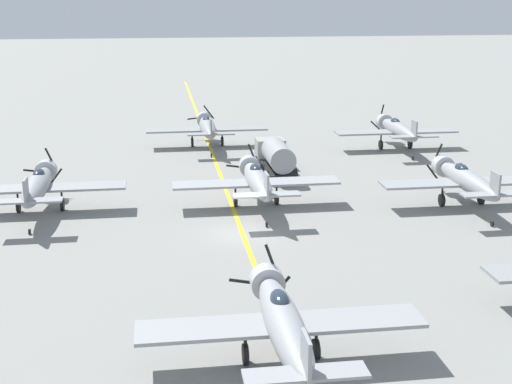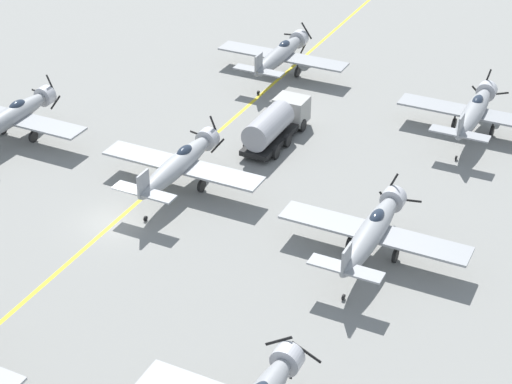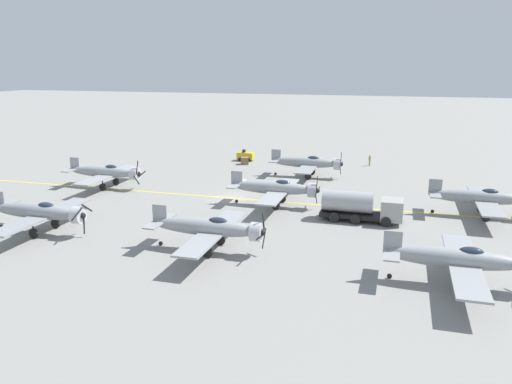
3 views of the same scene
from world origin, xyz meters
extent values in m
plane|color=gray|center=(0.00, 0.00, 0.00)|extent=(400.00, 400.00, 0.00)
cube|color=yellow|center=(0.00, 0.00, 0.00)|extent=(0.30, 160.00, 0.01)
ellipsoid|color=#97999C|center=(1.74, 5.00, 2.05)|extent=(1.50, 9.50, 1.42)
cylinder|color=#B7B7BC|center=(1.74, 9.45, 2.05)|extent=(1.58, 0.90, 1.58)
ellipsoid|color=#232D3D|center=(1.74, 6.14, 2.61)|extent=(0.80, 1.70, 0.76)
cube|color=#97999C|center=(1.74, 5.76, 1.71)|extent=(12.00, 2.10, 0.16)
cube|color=#97999C|center=(1.74, 0.91, 2.20)|extent=(4.40, 1.10, 0.12)
cube|color=#97999C|center=(1.74, 0.91, 2.85)|extent=(0.14, 1.30, 1.60)
sphere|color=black|center=(1.74, 9.95, 2.05)|extent=(0.56, 0.56, 0.56)
cube|color=black|center=(0.87, 9.95, 1.93)|extent=(1.75, 0.06, 0.39)
cube|color=black|center=(2.28, 9.95, 1.36)|extent=(1.19, 0.06, 1.46)
cube|color=black|center=(2.06, 9.95, 2.86)|extent=(0.78, 0.06, 1.68)
cylinder|color=black|center=(0.24, 5.76, 1.08)|extent=(0.14, 0.14, 1.26)
cylinder|color=black|center=(0.24, 5.76, 0.45)|extent=(0.22, 0.90, 0.90)
cylinder|color=black|center=(3.24, 5.76, 1.08)|extent=(0.14, 0.14, 1.26)
cylinder|color=black|center=(3.24, 5.76, 0.45)|extent=(0.22, 0.90, 0.90)
cylinder|color=black|center=(1.74, 0.85, 0.18)|extent=(0.12, 0.36, 0.36)
ellipsoid|color=gray|center=(18.05, 22.17, 2.05)|extent=(1.50, 9.50, 1.42)
cylinder|color=#B7B7BC|center=(18.05, 26.62, 2.05)|extent=(1.58, 0.90, 1.58)
ellipsoid|color=#232D3D|center=(18.05, 23.31, 2.61)|extent=(0.80, 1.70, 0.76)
cube|color=gray|center=(18.05, 22.93, 1.71)|extent=(12.00, 2.10, 0.16)
cube|color=gray|center=(18.05, 18.08, 2.20)|extent=(4.40, 1.10, 0.12)
cube|color=gray|center=(18.05, 18.08, 2.85)|extent=(0.14, 1.30, 1.60)
sphere|color=black|center=(18.05, 27.12, 2.05)|extent=(0.56, 0.56, 0.56)
cube|color=black|center=(18.88, 27.12, 1.78)|extent=(1.71, 0.06, 0.68)
cube|color=black|center=(17.87, 27.12, 2.91)|extent=(0.50, 0.06, 1.74)
cube|color=black|center=(17.40, 27.12, 1.47)|extent=(1.40, 0.06, 1.27)
cylinder|color=black|center=(16.55, 22.93, 1.08)|extent=(0.14, 0.14, 1.26)
cylinder|color=black|center=(16.55, 22.93, 0.45)|extent=(0.22, 0.90, 0.90)
cylinder|color=black|center=(19.55, 22.93, 1.08)|extent=(0.14, 0.14, 1.26)
cylinder|color=black|center=(19.55, 22.93, 0.45)|extent=(0.22, 0.90, 0.90)
cylinder|color=black|center=(18.05, 18.02, 0.18)|extent=(0.12, 0.36, 0.36)
ellipsoid|color=gray|center=(-13.51, 5.72, 2.05)|extent=(1.50, 9.50, 1.42)
cylinder|color=#B7B7BC|center=(-13.51, 10.17, 2.05)|extent=(1.57, 0.90, 1.58)
ellipsoid|color=#232D3D|center=(-13.51, 6.86, 2.61)|extent=(0.80, 1.70, 0.76)
cube|color=gray|center=(-13.51, 6.48, 1.71)|extent=(12.00, 2.10, 0.16)
cube|color=gray|center=(-13.51, 1.63, 2.20)|extent=(4.40, 1.10, 0.12)
cube|color=gray|center=(-13.51, 1.63, 2.85)|extent=(0.14, 1.30, 1.60)
sphere|color=black|center=(-13.51, 10.67, 2.05)|extent=(0.56, 0.56, 0.56)
cube|color=black|center=(-13.18, 10.67, 2.86)|extent=(0.79, 0.06, 1.67)
cube|color=black|center=(-14.38, 10.67, 1.93)|extent=(1.75, 0.06, 0.38)
cube|color=black|center=(-12.97, 10.67, 1.36)|extent=(1.19, 0.06, 1.47)
cylinder|color=black|center=(-15.01, 6.48, 1.08)|extent=(0.14, 0.14, 1.26)
cylinder|color=black|center=(-15.01, 6.48, 0.45)|extent=(0.22, 0.90, 0.90)
cylinder|color=black|center=(-12.01, 6.48, 1.08)|extent=(0.14, 0.14, 1.26)
cylinder|color=black|center=(-12.01, 6.48, 0.45)|extent=(0.22, 0.90, 0.90)
cylinder|color=black|center=(-13.51, 1.57, 0.18)|extent=(0.12, 0.36, 0.36)
ellipsoid|color=#929598|center=(-0.42, -17.49, 2.05)|extent=(1.50, 9.50, 1.42)
cylinder|color=#B7B7BC|center=(-0.42, -13.04, 2.05)|extent=(1.58, 0.90, 1.58)
ellipsoid|color=#232D3D|center=(-0.42, -16.35, 2.61)|extent=(0.80, 1.70, 0.76)
cube|color=#929598|center=(-0.42, -16.73, 1.71)|extent=(12.00, 2.10, 0.16)
cube|color=#929598|center=(-0.42, -21.58, 2.20)|extent=(4.40, 1.10, 0.12)
cube|color=#929598|center=(-0.42, -21.58, 2.85)|extent=(0.14, 1.30, 1.60)
sphere|color=black|center=(-0.42, -12.54, 2.05)|extent=(0.56, 0.56, 0.56)
cube|color=black|center=(-1.28, -12.54, 1.88)|extent=(1.74, 0.06, 0.47)
cube|color=black|center=(0.15, -12.54, 1.39)|extent=(1.25, 0.06, 1.41)
cube|color=black|center=(-0.14, -12.54, 2.88)|extent=(0.71, 0.06, 1.70)
cylinder|color=black|center=(-1.92, -16.73, 1.08)|extent=(0.14, 0.14, 1.26)
cylinder|color=black|center=(-1.92, -16.73, 0.45)|extent=(0.22, 0.90, 0.90)
cylinder|color=black|center=(1.08, -16.73, 1.08)|extent=(0.14, 0.14, 1.26)
cylinder|color=black|center=(1.08, -16.73, 0.45)|extent=(0.22, 0.90, 0.90)
ellipsoid|color=gray|center=(16.50, 3.01, 2.05)|extent=(1.50, 9.50, 1.42)
cylinder|color=#B7B7BC|center=(16.50, 7.46, 2.05)|extent=(1.58, 0.90, 1.58)
ellipsoid|color=#232D3D|center=(16.50, 4.15, 2.61)|extent=(0.80, 1.70, 0.76)
cube|color=gray|center=(16.50, 3.77, 1.71)|extent=(12.00, 2.10, 0.16)
cube|color=gray|center=(16.50, -1.08, 2.20)|extent=(4.40, 1.10, 0.12)
cube|color=gray|center=(16.50, -1.08, 2.85)|extent=(0.14, 1.30, 1.60)
sphere|color=black|center=(16.50, 7.96, 2.05)|extent=(0.56, 0.56, 0.56)
cube|color=black|center=(16.17, 7.96, 2.86)|extent=(0.78, 0.06, 1.68)
cube|color=black|center=(15.95, 7.96, 1.36)|extent=(1.20, 0.06, 1.46)
cube|color=black|center=(17.36, 7.96, 1.92)|extent=(1.75, 0.06, 0.39)
cylinder|color=black|center=(15.00, 3.77, 1.08)|extent=(0.14, 0.14, 1.26)
cylinder|color=black|center=(15.00, 3.77, 0.45)|extent=(0.22, 0.90, 0.90)
cylinder|color=black|center=(18.00, 3.77, 1.08)|extent=(0.14, 0.14, 1.26)
cylinder|color=black|center=(18.00, 3.77, 0.45)|extent=(0.22, 0.90, 0.90)
cylinder|color=black|center=(16.50, -1.14, 0.18)|extent=(0.12, 0.36, 0.36)
ellipsoid|color=gray|center=(-0.21, 26.02, 2.05)|extent=(1.50, 9.50, 1.42)
cylinder|color=#B7B7BC|center=(-0.21, 30.47, 2.05)|extent=(1.58, 0.90, 1.58)
ellipsoid|color=#232D3D|center=(-0.21, 27.16, 2.61)|extent=(0.80, 1.70, 0.76)
cube|color=gray|center=(-0.21, 26.78, 1.71)|extent=(12.00, 2.10, 0.16)
cube|color=gray|center=(-0.21, 21.93, 2.20)|extent=(4.40, 1.10, 0.12)
cube|color=gray|center=(-0.21, 21.93, 2.85)|extent=(0.14, 1.30, 1.60)
sphere|color=black|center=(-0.21, 30.97, 2.05)|extent=(0.56, 0.56, 0.56)
cube|color=black|center=(-1.08, 30.97, 2.14)|extent=(1.76, 0.06, 0.32)
cube|color=black|center=(0.15, 30.97, 1.25)|extent=(0.84, 0.06, 1.66)
cube|color=black|center=(0.30, 30.97, 2.76)|extent=(1.14, 0.06, 1.50)
cylinder|color=black|center=(-1.71, 26.78, 1.08)|extent=(0.14, 0.14, 1.26)
cylinder|color=black|center=(-1.71, 26.78, 0.45)|extent=(0.22, 0.90, 0.90)
cylinder|color=black|center=(1.29, 26.78, 1.08)|extent=(0.14, 0.14, 1.26)
cylinder|color=black|center=(1.29, 26.78, 0.45)|extent=(0.22, 0.90, 0.90)
cylinder|color=black|center=(-0.21, 21.87, 0.18)|extent=(0.12, 0.36, 0.36)
cube|color=black|center=(4.70, 14.83, 0.62)|extent=(2.25, 8.00, 0.40)
cube|color=#999993|center=(4.70, 17.79, 1.42)|extent=(2.50, 2.08, 2.00)
cylinder|color=#9E9EA3|center=(4.70, 13.51, 1.93)|extent=(2.10, 4.96, 2.10)
cylinder|color=black|center=(3.51, 17.31, 0.50)|extent=(0.30, 1.00, 1.00)
cylinder|color=black|center=(5.89, 17.31, 0.50)|extent=(0.30, 1.00, 1.00)
cylinder|color=black|center=(3.51, 14.43, 0.50)|extent=(0.30, 1.00, 1.00)
cylinder|color=black|center=(5.89, 14.43, 0.50)|extent=(0.30, 1.00, 1.00)
cylinder|color=black|center=(3.51, 12.35, 0.50)|extent=(0.30, 1.00, 1.00)
cylinder|color=black|center=(5.89, 12.35, 0.50)|extent=(0.30, 1.00, 1.00)
camera|label=1|loc=(-5.24, -43.16, 14.99)|focal=50.00mm
camera|label=2|loc=(29.11, -38.36, 31.15)|focal=60.00mm
camera|label=3|loc=(53.09, 18.04, 15.19)|focal=35.00mm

